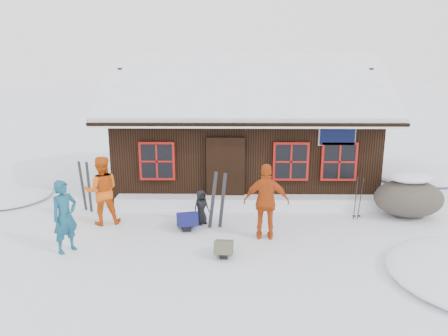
{
  "coord_description": "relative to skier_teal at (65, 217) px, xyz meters",
  "views": [
    {
      "loc": [
        1.02,
        -9.92,
        4.29
      ],
      "look_at": [
        0.86,
        1.83,
        1.3
      ],
      "focal_mm": 35.0,
      "sensor_mm": 36.0,
      "label": 1
    }
  ],
  "objects": [
    {
      "name": "ski_pair_right",
      "position": [
        3.38,
        1.45,
        -0.12
      ],
      "size": [
        0.51,
        0.17,
        1.54
      ],
      "rotation": [
        0.0,
        0.0,
        -0.19
      ],
      "color": "black",
      "rests_on": "ground"
    },
    {
      "name": "skier_crouched",
      "position": [
        2.94,
        1.73,
        -0.37
      ],
      "size": [
        0.54,
        0.51,
        0.93
      ],
      "primitive_type": "imported",
      "rotation": [
        0.0,
        0.0,
        0.64
      ],
      "color": "black",
      "rests_on": "ground"
    },
    {
      "name": "boulder",
      "position": [
        8.62,
        2.39,
        -0.28
      ],
      "size": [
        1.88,
        1.41,
        1.11
      ],
      "color": "#4F483F",
      "rests_on": "ground"
    },
    {
      "name": "ski_pair_mid",
      "position": [
        -0.41,
        2.71,
        -0.14
      ],
      "size": [
        0.39,
        0.21,
        1.5
      ],
      "rotation": [
        0.0,
        0.0,
        -0.46
      ],
      "color": "black",
      "rests_on": "ground"
    },
    {
      "name": "mountain_hut",
      "position": [
        4.16,
        5.78,
        0.74
      ],
      "size": [
        8.9,
        6.09,
        4.42
      ],
      "color": "black",
      "rests_on": "ground"
    },
    {
      "name": "ski_poles",
      "position": [
        7.16,
        2.14,
        -0.27
      ],
      "size": [
        0.22,
        0.11,
        1.22
      ],
      "color": "black",
      "rests_on": "ground"
    },
    {
      "name": "skier_orange_left",
      "position": [
        0.35,
        1.72,
        0.08
      ],
      "size": [
        1.04,
        0.91,
        1.83
      ],
      "primitive_type": "imported",
      "rotation": [
        0.0,
        0.0,
        3.42
      ],
      "color": "#D9540F",
      "rests_on": "ground"
    },
    {
      "name": "backpack_blue",
      "position": [
        2.6,
        1.36,
        -0.66
      ],
      "size": [
        0.62,
        0.74,
        0.35
      ],
      "primitive_type": "cube",
      "rotation": [
        0.0,
        0.0,
        0.23
      ],
      "color": "#11144C",
      "rests_on": "ground"
    },
    {
      "name": "ground",
      "position": [
        2.66,
        0.8,
        -0.84
      ],
      "size": [
        120.0,
        120.0,
        0.0
      ],
      "primitive_type": "plane",
      "color": "white",
      "rests_on": "ground"
    },
    {
      "name": "backpack_olive",
      "position": [
        3.56,
        -0.22,
        -0.69
      ],
      "size": [
        0.44,
        0.56,
        0.29
      ],
      "primitive_type": "cube",
      "rotation": [
        0.0,
        0.0,
        -0.08
      ],
      "color": "#4F5039",
      "rests_on": "ground"
    },
    {
      "name": "snow_mounds",
      "position": [
        4.31,
        2.66,
        -0.84
      ],
      "size": [
        20.6,
        13.2,
        0.48
      ],
      "color": "white",
      "rests_on": "ground"
    },
    {
      "name": "skier_orange_right",
      "position": [
        4.56,
        0.8,
        0.1
      ],
      "size": [
        1.12,
        0.53,
        1.87
      ],
      "primitive_type": "imported",
      "rotation": [
        0.0,
        0.0,
        3.07
      ],
      "color": "#B74212",
      "rests_on": "ground"
    },
    {
      "name": "snow_drift",
      "position": [
        4.16,
        3.05,
        -0.66
      ],
      "size": [
        7.6,
        0.6,
        0.35
      ],
      "primitive_type": "cube",
      "color": "white",
      "rests_on": "ground"
    },
    {
      "name": "skier_teal",
      "position": [
        0.0,
        0.0,
        0.0
      ],
      "size": [
        0.69,
        0.73,
        1.67
      ],
      "primitive_type": "imported",
      "rotation": [
        0.0,
        0.0,
        0.93
      ],
      "color": "navy",
      "rests_on": "ground"
    }
  ]
}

